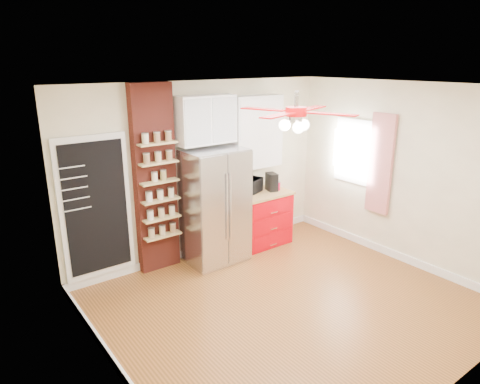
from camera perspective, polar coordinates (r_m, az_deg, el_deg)
floor at (r=5.69m, az=6.51°, el=-14.51°), size 4.50×4.50×0.00m
ceiling at (r=4.85m, az=7.61°, el=13.76°), size 4.50×4.50×0.00m
wall_back at (r=6.64m, az=-4.97°, el=2.92°), size 4.50×0.02×2.70m
wall_front at (r=4.03m, az=27.23°, el=-8.68°), size 4.50×0.02×2.70m
wall_left at (r=4.00m, az=-17.28°, el=-7.67°), size 0.02×4.00×2.70m
wall_right at (r=6.81m, az=20.88°, el=2.21°), size 0.02×4.00×2.70m
chalkboard at (r=5.99m, az=-18.63°, el=-2.01°), size 0.95×0.05×1.95m
brick_pillar at (r=6.18m, az=-11.27°, el=1.56°), size 0.60×0.16×2.70m
fridge at (r=6.45m, az=-3.49°, el=-1.89°), size 0.90×0.70×1.75m
upper_glass_cabinet at (r=6.31m, az=-4.69°, el=9.59°), size 0.90×0.35×0.70m
red_cabinet at (r=7.17m, az=2.84°, el=-3.46°), size 0.94×0.64×0.90m
upper_shelf_unit at (r=6.93m, az=2.11°, el=8.02°), size 0.90×0.30×1.15m
window at (r=7.25m, az=15.01°, el=5.25°), size 0.04×0.75×1.05m
curtain at (r=6.92m, az=18.23°, el=3.56°), size 0.06×0.40×1.55m
ceiling_fan at (r=4.88m, az=7.48°, el=10.52°), size 1.40×1.40×0.44m
toaster_oven at (r=6.97m, az=1.25°, el=0.84°), size 0.50×0.43×0.24m
coffee_maker at (r=7.10m, az=4.24°, el=1.36°), size 0.20×0.25×0.30m
canister_left at (r=7.15m, az=5.03°, el=0.79°), size 0.09×0.09×0.14m
canister_right at (r=7.19m, az=4.58°, el=0.89°), size 0.13×0.13×0.13m
pantry_jar_oats at (r=6.02m, az=-11.33°, el=1.98°), size 0.09×0.09×0.12m
pantry_jar_beans at (r=6.06m, az=-10.20°, el=2.20°), size 0.10×0.10×0.13m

